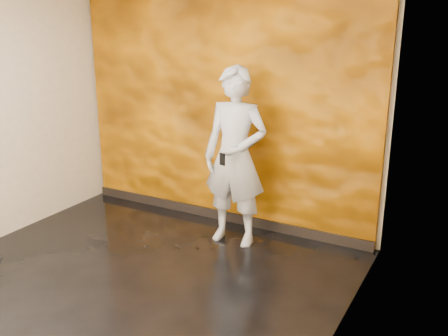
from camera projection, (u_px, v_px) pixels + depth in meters
room at (113, 146)px, 4.38m from camera, size 4.02×4.02×2.81m
feature_wall at (221, 112)px, 6.03m from camera, size 3.90×0.06×2.75m
baseboard at (220, 215)px, 6.38m from camera, size 3.90×0.04×0.12m
man at (235, 157)px, 5.51m from camera, size 0.76×0.53×2.00m
phone at (222, 159)px, 5.22m from camera, size 0.07×0.03×0.13m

